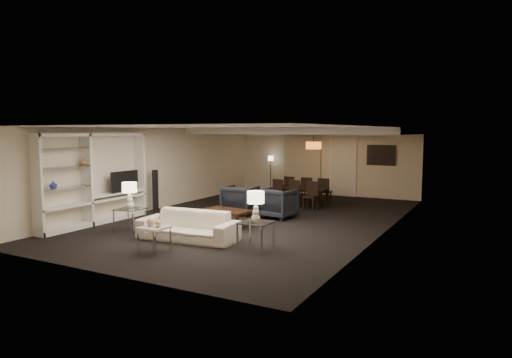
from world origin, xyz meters
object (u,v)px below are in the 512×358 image
object	(u,v)px
television	(122,181)
sofa	(188,226)
chair_nr	(310,196)
floor_speaker	(155,191)
table_lamp_right	(256,207)
armchair_left	(240,200)
table_lamp_left	(130,195)
chair_nm	(292,195)
chair_fr	(325,191)
chair_nl	(275,193)
vase_blue	(53,185)
vase_amber	(83,162)
marble_table	(155,239)
armchair_right	(278,203)
floor_lamp	(271,174)
pendant_light	(314,146)
dining_table	(300,197)
side_table_right	(256,236)
coffee_table	(227,218)
chair_fm	(308,190)
side_table_left	(130,220)

from	to	relation	value
television	sofa	bearing A→B (deg)	-111.01
chair_nr	floor_speaker	bearing A→B (deg)	-146.38
table_lamp_right	floor_speaker	bearing A→B (deg)	152.58
sofa	floor_speaker	world-z (taller)	floor_speaker
armchair_left	table_lamp_right	world-z (taller)	table_lamp_right
armchair_left	television	bearing A→B (deg)	35.48
table_lamp_left	chair_nm	distance (m)	5.32
floor_speaker	chair_fr	xyz separation A→B (m)	(4.00, 3.72, -0.19)
table_lamp_left	television	distance (m)	1.88
television	chair_nl	bearing A→B (deg)	-37.98
table_lamp_left	chair_nl	size ratio (longest dim) A/B	0.72
chair_fr	television	bearing A→B (deg)	47.78
vase_blue	vase_amber	distance (m)	1.02
marble_table	chair_nl	size ratio (longest dim) A/B	0.58
sofa	armchair_right	bearing A→B (deg)	74.45
table_lamp_right	chair_nm	xyz separation A→B (m)	(-1.36, 4.89, -0.45)
chair_nl	chair_nm	world-z (taller)	same
chair_nm	chair_nr	world-z (taller)	same
floor_lamp	table_lamp_left	bearing A→B (deg)	-87.83
pendant_light	sofa	distance (m)	6.60
armchair_left	marble_table	bearing A→B (deg)	93.65
sofa	television	xyz separation A→B (m)	(-3.13, 1.20, 0.71)
dining_table	side_table_right	bearing A→B (deg)	-79.94
armchair_right	coffee_table	bearing A→B (deg)	75.95
coffee_table	table_lamp_left	bearing A→B (deg)	-136.74
side_table_right	coffee_table	bearing A→B (deg)	136.74
pendant_light	coffee_table	bearing A→B (deg)	-95.32
coffee_table	chair_fm	size ratio (longest dim) A/B	1.39
side_table_left	chair_nr	xyz separation A→B (m)	(2.64, 4.89, 0.15)
armchair_left	vase_blue	xyz separation A→B (m)	(-2.56, -4.25, 0.74)
coffee_table	armchair_right	size ratio (longest dim) A/B	1.34
side_table_right	chair_nl	world-z (taller)	chair_nl
sofa	chair_nl	distance (m)	4.90
armchair_right	table_lamp_left	xyz separation A→B (m)	(-2.30, -3.30, 0.47)
vase_amber	chair_fr	distance (m)	7.56
chair_nl	armchair_left	bearing A→B (deg)	-94.96
pendant_light	television	world-z (taller)	pendant_light
armchair_right	chair_nm	bearing A→B (deg)	-75.34
dining_table	chair_nl	bearing A→B (deg)	-136.44
chair_fr	floor_lamp	distance (m)	3.52
chair_fm	coffee_table	bearing A→B (deg)	80.17
vase_amber	chair_nl	bearing A→B (deg)	59.53
marble_table	vase_blue	bearing A→B (deg)	177.27
pendant_light	side_table_right	world-z (taller)	pendant_light
coffee_table	floor_lamp	world-z (taller)	floor_lamp
armchair_right	side_table_right	size ratio (longest dim) A/B	1.49
sofa	table_lamp_left	distance (m)	1.79
table_lamp_left	vase_amber	world-z (taller)	vase_amber
pendant_light	chair_fm	bearing A→B (deg)	-118.07
marble_table	chair_nr	distance (m)	6.06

